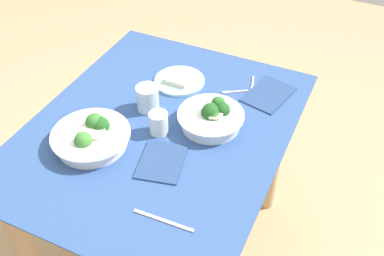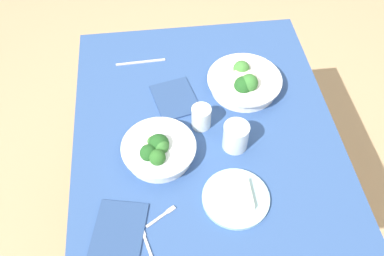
# 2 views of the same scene
# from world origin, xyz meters

# --- Properties ---
(ground_plane) EXTENTS (6.00, 6.00, 0.00)m
(ground_plane) POSITION_xyz_m (0.00, 0.00, 0.00)
(ground_plane) COLOR tan
(dining_table) EXTENTS (1.11, 0.89, 0.77)m
(dining_table) POSITION_xyz_m (0.00, 0.00, 0.63)
(dining_table) COLOR #2D4C84
(dining_table) RESTS_ON ground_plane
(broccoli_bowl_far) EXTENTS (0.27, 0.27, 0.10)m
(broccoli_bowl_far) POSITION_xyz_m (-0.17, 0.17, 0.81)
(broccoli_bowl_far) COLOR white
(broccoli_bowl_far) RESTS_ON dining_table
(broccoli_bowl_near) EXTENTS (0.24, 0.24, 0.09)m
(broccoli_bowl_near) POSITION_xyz_m (0.09, -0.17, 0.81)
(broccoli_bowl_near) COLOR white
(broccoli_bowl_near) RESTS_ON dining_table
(bread_side_plate) EXTENTS (0.20, 0.20, 0.03)m
(bread_side_plate) POSITION_xyz_m (0.28, 0.05, 0.78)
(bread_side_plate) COLOR #99C6D1
(bread_side_plate) RESTS_ON dining_table
(water_glass_center) EXTENTS (0.08, 0.08, 0.10)m
(water_glass_center) POSITION_xyz_m (0.08, 0.09, 0.82)
(water_glass_center) COLOR silver
(water_glass_center) RESTS_ON dining_table
(water_glass_side) EXTENTS (0.07, 0.07, 0.08)m
(water_glass_side) POSITION_xyz_m (-0.02, -0.01, 0.81)
(water_glass_side) COLOR silver
(water_glass_side) RESTS_ON dining_table
(fork_by_far_bowl) EXTENTS (0.06, 0.09, 0.00)m
(fork_by_far_bowl) POSITION_xyz_m (0.31, -0.17, 0.77)
(fork_by_far_bowl) COLOR #B7B7BC
(fork_by_far_bowl) RESTS_ON dining_table
(fork_by_near_bowl) EXTENTS (0.10, 0.04, 0.00)m
(fork_by_near_bowl) POSITION_xyz_m (0.38, -0.22, 0.77)
(fork_by_near_bowl) COLOR #B7B7BC
(fork_by_near_bowl) RESTS_ON dining_table
(table_knife_left) EXTENTS (0.02, 0.19, 0.00)m
(table_knife_left) POSITION_xyz_m (-0.36, -0.20, 0.77)
(table_knife_left) COLOR #B7B7BC
(table_knife_left) RESTS_ON dining_table
(napkin_folded_upper) EXTENTS (0.23, 0.19, 0.01)m
(napkin_folded_upper) POSITION_xyz_m (0.35, -0.30, 0.77)
(napkin_folded_upper) COLOR navy
(napkin_folded_upper) RESTS_ON dining_table
(napkin_folded_lower) EXTENTS (0.21, 0.18, 0.01)m
(napkin_folded_lower) POSITION_xyz_m (-0.15, -0.09, 0.77)
(napkin_folded_lower) COLOR navy
(napkin_folded_lower) RESTS_ON dining_table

